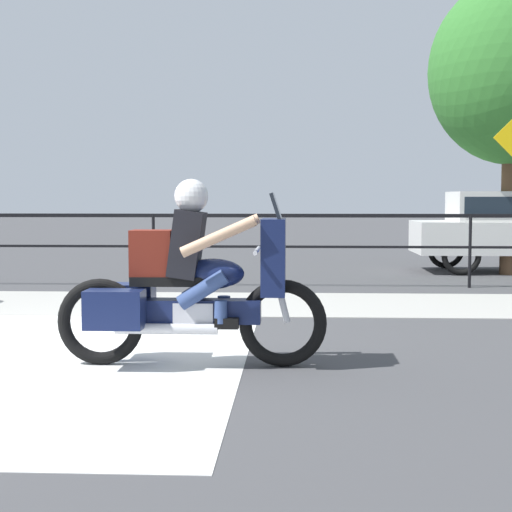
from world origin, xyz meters
The scene contains 5 objects.
ground_plane centered at (0.00, 0.00, 0.00)m, with size 120.00×120.00×0.00m, color #424244.
sidewalk_band centered at (0.00, 3.40, 0.01)m, with size 44.00×2.40×0.01m, color #A8A59E.
crosswalk_band centered at (0.25, -0.20, 0.00)m, with size 3.23×6.00×0.01m, color silver.
fence_railing centered at (0.00, 5.49, 0.93)m, with size 36.00×0.05×1.18m.
motorcycle centered at (1.41, -0.54, 0.71)m, with size 2.32×0.76×1.60m.
Camera 1 is at (2.28, -7.14, 1.44)m, focal length 55.00 mm.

